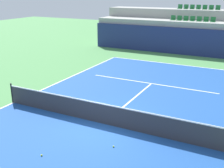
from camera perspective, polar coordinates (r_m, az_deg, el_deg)
name	(u,v)px	position (r m, az deg, el deg)	size (l,w,h in m)	color
ground_plane	(103,124)	(12.74, -1.75, -8.07)	(80.00, 80.00, 0.00)	#4C8C4C
court_surface	(103,124)	(12.74, -1.75, -8.05)	(11.00, 24.00, 0.01)	#1E4C99
baseline_far	(175,64)	(23.31, 12.56, 3.94)	(11.00, 0.10, 0.00)	white
sideline_left	(14,103)	(15.88, -19.30, -3.57)	(0.10, 24.00, 0.00)	white
service_line_far	(151,84)	(18.19, 7.99, 0.10)	(8.26, 0.10, 0.00)	white
centre_service_line	(132,100)	(15.37, 4.00, -3.25)	(0.10, 6.40, 0.00)	white
back_wall	(187,42)	(26.82, 14.97, 8.28)	(18.68, 0.30, 2.44)	navy
stands_tier_lower	(191,37)	(28.09, 15.63, 9.19)	(18.68, 2.40, 2.95)	#9E9E99
stands_tier_upper	(196,29)	(30.36, 16.68, 10.63)	(18.68, 2.40, 3.87)	#9E9E99
seating_row_lower	(192,20)	(27.98, 15.96, 12.44)	(4.12, 0.44, 0.44)	#1E6633
seating_row_upper	(198,8)	(30.26, 17.08, 14.51)	(4.12, 0.44, 0.44)	#1E6633
tennis_net	(103,113)	(12.52, -1.78, -5.99)	(11.08, 0.08, 1.07)	black
tennis_ball_0	(113,146)	(10.97, 0.30, -12.54)	(0.07, 0.07, 0.07)	#CCE033
tennis_ball_2	(42,155)	(10.76, -14.08, -13.81)	(0.07, 0.07, 0.07)	#CCE033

